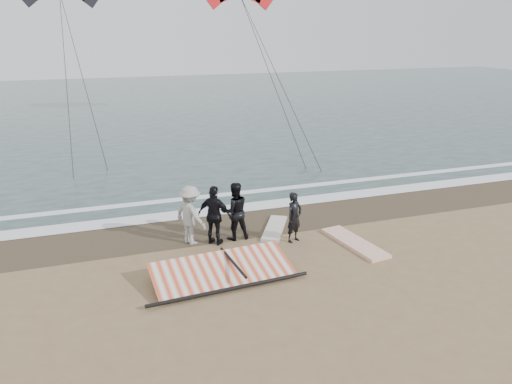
% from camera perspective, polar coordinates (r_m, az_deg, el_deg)
% --- Properties ---
extents(ground, '(120.00, 120.00, 0.00)m').
position_cam_1_polar(ground, '(13.69, 5.88, -9.95)').
color(ground, '#8C704C').
rests_on(ground, ground).
extents(sea, '(120.00, 54.00, 0.02)m').
position_cam_1_polar(sea, '(44.67, -12.25, 9.62)').
color(sea, '#233838').
rests_on(sea, ground).
extents(wet_sand, '(120.00, 2.80, 0.01)m').
position_cam_1_polar(wet_sand, '(17.48, -0.26, -3.35)').
color(wet_sand, '#4C3D2B').
rests_on(wet_sand, ground).
extents(foam_near, '(120.00, 0.90, 0.01)m').
position_cam_1_polar(foam_near, '(18.72, -1.64, -1.79)').
color(foam_near, white).
rests_on(foam_near, sea).
extents(foam_far, '(120.00, 0.45, 0.01)m').
position_cam_1_polar(foam_far, '(20.26, -3.08, -0.23)').
color(foam_far, white).
rests_on(foam_far, sea).
extents(man_main, '(0.70, 0.60, 1.62)m').
position_cam_1_polar(man_main, '(15.67, 4.39, -2.89)').
color(man_main, black).
rests_on(man_main, ground).
extents(board_white, '(1.08, 2.69, 0.10)m').
position_cam_1_polar(board_white, '(15.98, 11.18, -5.71)').
color(board_white, white).
rests_on(board_white, ground).
extents(board_cream, '(1.57, 2.17, 0.09)m').
position_cam_1_polar(board_cream, '(16.80, 2.15, -4.15)').
color(board_cream, beige).
rests_on(board_cream, ground).
extents(trio_cluster, '(2.47, 1.53, 1.90)m').
position_cam_1_polar(trio_cluster, '(15.58, -5.16, -2.51)').
color(trio_cluster, black).
rests_on(trio_cluster, ground).
extents(sail_rig, '(4.37, 1.98, 0.50)m').
position_cam_1_polar(sail_rig, '(13.72, -4.28, -8.93)').
color(sail_rig, black).
rests_on(sail_rig, ground).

